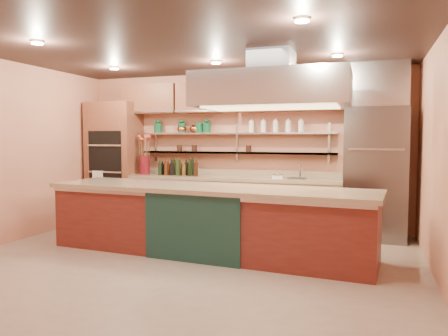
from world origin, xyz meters
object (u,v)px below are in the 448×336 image
(flower_vase, at_px, (145,165))
(refrigerator, at_px, (375,174))
(island, at_px, (207,220))
(green_canister, at_px, (199,128))
(copper_kettle, at_px, (195,129))
(kitchen_scale, at_px, (278,175))

(flower_vase, bearing_deg, refrigerator, -0.14)
(island, xyz_separation_m, green_canister, (-0.88, 1.91, 1.33))
(island, distance_m, green_canister, 2.49)
(flower_vase, bearing_deg, island, -41.59)
(refrigerator, height_order, copper_kettle, refrigerator)
(island, xyz_separation_m, copper_kettle, (-0.97, 1.91, 1.32))
(green_canister, bearing_deg, kitchen_scale, -8.13)
(flower_vase, xyz_separation_m, copper_kettle, (0.94, 0.22, 0.69))
(kitchen_scale, xyz_separation_m, green_canister, (-1.54, 0.22, 0.83))
(copper_kettle, distance_m, green_canister, 0.09)
(island, height_order, flower_vase, flower_vase)
(refrigerator, height_order, flower_vase, refrigerator)
(refrigerator, bearing_deg, kitchen_scale, 179.63)
(flower_vase, distance_m, copper_kettle, 1.18)
(kitchen_scale, bearing_deg, island, -121.99)
(island, bearing_deg, green_canister, 119.15)
(refrigerator, distance_m, green_canister, 3.21)
(kitchen_scale, relative_size, copper_kettle, 0.93)
(island, height_order, green_canister, green_canister)
(kitchen_scale, bearing_deg, refrigerator, -11.20)
(flower_vase, relative_size, kitchen_scale, 1.97)
(copper_kettle, bearing_deg, refrigerator, -4.12)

